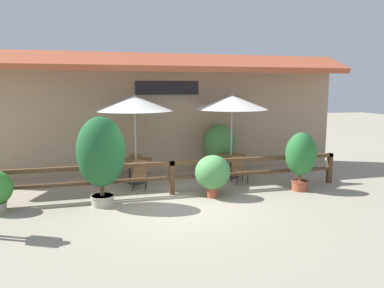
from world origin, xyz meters
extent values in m
plane|color=#9E937F|center=(0.00, 0.00, 0.00)|extent=(60.00, 60.00, 0.00)
cube|color=tan|center=(0.00, 4.20, 1.80)|extent=(14.00, 0.40, 3.60)
cube|color=#B25133|center=(0.00, 3.65, 3.88)|extent=(14.28, 1.48, 0.70)
cube|color=black|center=(0.47, 3.97, 3.00)|extent=(2.25, 0.04, 0.47)
cube|color=brown|center=(0.00, 1.05, 0.89)|extent=(10.40, 0.14, 0.11)
cube|color=brown|center=(0.00, 1.05, 0.47)|extent=(10.40, 0.10, 0.09)
cube|color=brown|center=(0.00, 1.05, 0.47)|extent=(0.14, 0.14, 0.95)
cube|color=brown|center=(5.13, 1.05, 0.47)|extent=(0.14, 0.14, 0.95)
cylinder|color=#B7B2A8|center=(-0.84, 2.61, 1.18)|extent=(0.06, 0.06, 2.37)
cone|color=silver|center=(-0.84, 2.61, 2.53)|extent=(2.40, 2.40, 0.47)
sphere|color=#B2ADA3|center=(-0.84, 2.61, 2.76)|extent=(0.07, 0.07, 0.07)
cylinder|color=brown|center=(-0.84, 2.61, 0.73)|extent=(1.05, 1.05, 0.05)
cylinder|color=#333333|center=(-0.84, 2.61, 0.35)|extent=(0.07, 0.07, 0.70)
cylinder|color=#333333|center=(-0.84, 2.61, 0.01)|extent=(0.58, 0.58, 0.03)
cube|color=olive|center=(-0.83, 1.79, 0.42)|extent=(0.50, 0.50, 0.05)
cube|color=olive|center=(-0.80, 1.98, 0.64)|extent=(0.40, 0.12, 0.40)
cylinder|color=#2D2D2D|center=(-1.06, 1.65, 0.20)|extent=(0.04, 0.04, 0.39)
cylinder|color=#2D2D2D|center=(-0.69, 1.57, 0.20)|extent=(0.04, 0.04, 0.39)
cylinder|color=#2D2D2D|center=(-0.98, 2.02, 0.20)|extent=(0.04, 0.04, 0.39)
cylinder|color=#2D2D2D|center=(-0.61, 1.94, 0.20)|extent=(0.04, 0.04, 0.39)
cube|color=olive|center=(-0.78, 3.42, 0.42)|extent=(0.43, 0.43, 0.05)
cube|color=olive|center=(-0.78, 3.23, 0.64)|extent=(0.40, 0.05, 0.40)
cylinder|color=#2D2D2D|center=(-0.58, 3.61, 0.20)|extent=(0.04, 0.04, 0.39)
cylinder|color=#2D2D2D|center=(-0.96, 3.62, 0.20)|extent=(0.04, 0.04, 0.39)
cylinder|color=#2D2D2D|center=(-0.59, 3.23, 0.20)|extent=(0.04, 0.04, 0.39)
cylinder|color=#2D2D2D|center=(-0.97, 3.24, 0.20)|extent=(0.04, 0.04, 0.39)
cylinder|color=#B7B2A8|center=(2.36, 2.55, 1.18)|extent=(0.06, 0.06, 2.37)
cone|color=silver|center=(2.36, 2.55, 2.53)|extent=(2.40, 2.40, 0.47)
sphere|color=#B2ADA3|center=(2.36, 2.55, 2.76)|extent=(0.07, 0.07, 0.07)
cylinder|color=brown|center=(2.36, 2.55, 0.73)|extent=(1.05, 1.05, 0.05)
cylinder|color=#333333|center=(2.36, 2.55, 0.35)|extent=(0.07, 0.07, 0.70)
cylinder|color=#333333|center=(2.36, 2.55, 0.01)|extent=(0.58, 0.58, 0.03)
cube|color=olive|center=(2.34, 1.72, 0.42)|extent=(0.45, 0.45, 0.05)
cube|color=olive|center=(2.33, 1.91, 0.64)|extent=(0.40, 0.06, 0.40)
cylinder|color=#2D2D2D|center=(2.17, 1.52, 0.20)|extent=(0.04, 0.04, 0.39)
cylinder|color=#2D2D2D|center=(2.55, 1.54, 0.20)|extent=(0.04, 0.04, 0.39)
cylinder|color=#2D2D2D|center=(2.14, 1.90, 0.20)|extent=(0.04, 0.04, 0.39)
cylinder|color=#2D2D2D|center=(2.52, 1.92, 0.20)|extent=(0.04, 0.04, 0.39)
cube|color=olive|center=(2.40, 3.38, 0.42)|extent=(0.43, 0.43, 0.05)
cube|color=olive|center=(2.39, 3.19, 0.64)|extent=(0.40, 0.05, 0.40)
cylinder|color=#2D2D2D|center=(2.59, 3.57, 0.20)|extent=(0.04, 0.04, 0.39)
cylinder|color=#2D2D2D|center=(2.21, 3.58, 0.20)|extent=(0.04, 0.04, 0.39)
cylinder|color=#2D2D2D|center=(2.58, 3.19, 0.20)|extent=(0.04, 0.04, 0.39)
cylinder|color=#2D2D2D|center=(2.20, 3.20, 0.20)|extent=(0.04, 0.04, 0.39)
cylinder|color=#B7AD99|center=(-1.94, 0.47, 0.14)|extent=(0.56, 0.56, 0.27)
cylinder|color=#B7AD99|center=(-1.94, 0.47, 0.25)|extent=(0.60, 0.60, 0.04)
cylinder|color=brown|center=(-1.94, 0.47, 0.54)|extent=(0.10, 0.10, 0.54)
ellipsoid|color=#1E5B2D|center=(-1.94, 0.47, 1.41)|extent=(1.22, 1.10, 1.79)
cylinder|color=#9E4C33|center=(3.73, 0.46, 0.15)|extent=(0.46, 0.46, 0.29)
cylinder|color=#9E4C33|center=(3.73, 0.46, 0.27)|extent=(0.50, 0.50, 0.04)
cylinder|color=brown|center=(3.73, 0.46, 0.48)|extent=(0.08, 0.08, 0.38)
ellipsoid|color=#287033|center=(3.73, 0.46, 1.09)|extent=(0.92, 0.82, 1.26)
cylinder|color=#9E4C33|center=(1.03, 0.48, 0.15)|extent=(0.33, 0.33, 0.30)
cylinder|color=#9E4C33|center=(1.03, 0.48, 0.28)|extent=(0.36, 0.36, 0.04)
ellipsoid|color=#4C934C|center=(1.03, 0.48, 0.70)|extent=(0.98, 0.89, 0.95)
cylinder|color=#9E4C33|center=(2.29, 3.55, 0.21)|extent=(0.53, 0.53, 0.41)
cylinder|color=#9E4C33|center=(2.29, 3.55, 0.39)|extent=(0.58, 0.58, 0.04)
ellipsoid|color=#4C934C|center=(2.29, 3.55, 1.00)|extent=(1.13, 1.02, 1.40)
camera|label=1|loc=(-2.11, -9.10, 3.01)|focal=35.00mm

